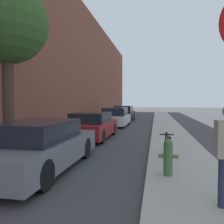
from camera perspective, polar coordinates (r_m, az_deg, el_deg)
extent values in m
plane|color=#3D3D3F|center=(15.17, 2.88, -4.35)|extent=(120.00, 120.00, 0.00)
cube|color=#ADA89E|center=(15.83, -7.59, -3.86)|extent=(2.00, 52.00, 0.12)
cube|color=#ADA89E|center=(15.03, 13.93, -4.25)|extent=(2.00, 52.00, 0.12)
cube|color=brown|center=(16.53, -12.27, 13.78)|extent=(0.70, 52.00, 10.11)
cylinder|color=black|center=(8.12, -17.86, -8.17)|extent=(0.22, 0.66, 0.66)
cylinder|color=black|center=(7.49, -6.87, -8.97)|extent=(0.22, 0.66, 0.66)
cylinder|color=black|center=(5.01, -16.96, -14.94)|extent=(0.22, 0.66, 0.66)
cube|color=slate|center=(6.52, -17.54, -9.30)|extent=(1.83, 4.47, 0.64)
cube|color=black|center=(6.27, -18.40, -4.50)|extent=(1.61, 2.32, 0.50)
cylinder|color=black|center=(13.00, -6.68, -4.11)|extent=(0.22, 0.64, 0.64)
cylinder|color=black|center=(12.61, 0.25, -4.30)|extent=(0.22, 0.64, 0.64)
cylinder|color=black|center=(10.47, -11.21, -5.77)|extent=(0.22, 0.64, 0.64)
cylinder|color=black|center=(9.98, -2.67, -6.13)|extent=(0.22, 0.64, 0.64)
cube|color=maroon|center=(11.46, -4.95, -4.09)|extent=(1.81, 4.38, 0.65)
cube|color=black|center=(11.24, -5.20, -1.34)|extent=(1.59, 2.28, 0.48)
cylinder|color=black|center=(18.53, -0.90, -2.09)|extent=(0.22, 0.64, 0.64)
cylinder|color=black|center=(18.27, 4.13, -2.16)|extent=(0.22, 0.64, 0.64)
cylinder|color=black|center=(16.05, -2.78, -2.81)|extent=(0.22, 0.64, 0.64)
cylinder|color=black|center=(15.75, 3.02, -2.92)|extent=(0.22, 0.64, 0.64)
cube|color=silver|center=(17.12, 0.90, -1.89)|extent=(1.86, 4.12, 0.63)
cube|color=black|center=(16.92, 0.80, 0.10)|extent=(1.64, 2.14, 0.57)
cylinder|color=black|center=(23.66, 1.65, -0.99)|extent=(0.22, 0.70, 0.70)
cylinder|color=black|center=(23.46, 5.37, -1.04)|extent=(0.22, 0.70, 0.70)
cylinder|color=black|center=(20.85, 0.37, -1.48)|extent=(0.22, 0.70, 0.70)
cylinder|color=black|center=(20.62, 4.60, -1.53)|extent=(0.22, 0.70, 0.70)
cube|color=black|center=(22.12, 3.02, -0.73)|extent=(1.76, 4.61, 0.72)
cube|color=black|center=(21.91, 2.96, 0.87)|extent=(1.55, 2.40, 0.53)
cylinder|color=#423323|center=(8.32, -24.62, 2.92)|extent=(0.36, 0.36, 3.59)
sphere|color=#335623|center=(8.72, -24.95, 19.86)|extent=(2.72, 2.72, 2.72)
cylinder|color=#47703D|center=(5.53, 13.92, -11.61)|extent=(0.21, 0.21, 0.72)
sphere|color=#47703D|center=(5.45, 13.96, -7.56)|extent=(0.20, 0.20, 0.20)
cylinder|color=#47703D|center=(5.50, 12.24, -10.73)|extent=(0.14, 0.08, 0.08)
cylinder|color=#47703D|center=(5.52, 15.61, -10.73)|extent=(0.14, 0.08, 0.08)
cylinder|color=#283351|center=(4.23, 25.99, -15.65)|extent=(0.14, 0.14, 0.81)
torus|color=black|center=(7.75, 13.53, -7.52)|extent=(0.07, 0.72, 0.72)
torus|color=black|center=(6.73, 14.36, -9.07)|extent=(0.07, 0.72, 0.72)
cube|color=maroon|center=(7.21, 13.93, -6.98)|extent=(0.08, 0.88, 0.04)
cylinder|color=maroon|center=(7.01, 14.09, -6.44)|extent=(0.04, 0.04, 0.20)
cube|color=black|center=(7.63, 13.61, -5.50)|extent=(0.44, 0.06, 0.04)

